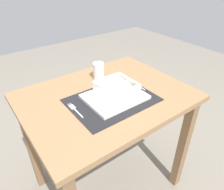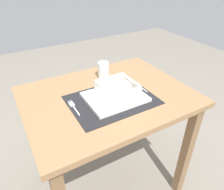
% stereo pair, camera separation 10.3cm
% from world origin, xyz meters
% --- Properties ---
extents(ground_plane, '(6.00, 6.00, 0.00)m').
position_xyz_m(ground_plane, '(0.00, 0.00, 0.00)').
color(ground_plane, gray).
extents(dining_table, '(0.86, 0.66, 0.74)m').
position_xyz_m(dining_table, '(0.00, 0.00, 0.62)').
color(dining_table, '#936D47').
rests_on(dining_table, ground).
extents(placemat, '(0.42, 0.31, 0.00)m').
position_xyz_m(placemat, '(-0.01, -0.06, 0.74)').
color(placemat, black).
rests_on(placemat, dining_table).
extents(serving_plate, '(0.29, 0.23, 0.02)m').
position_xyz_m(serving_plate, '(0.01, -0.06, 0.75)').
color(serving_plate, white).
rests_on(serving_plate, placemat).
extents(porridge_bowl, '(0.17, 0.17, 0.06)m').
position_xyz_m(porridge_bowl, '(0.03, -0.04, 0.78)').
color(porridge_bowl, white).
rests_on(porridge_bowl, serving_plate).
extents(fork, '(0.02, 0.14, 0.00)m').
position_xyz_m(fork, '(-0.20, -0.02, 0.75)').
color(fork, silver).
rests_on(fork, placemat).
extents(spoon, '(0.02, 0.11, 0.01)m').
position_xyz_m(spoon, '(0.19, -0.01, 0.75)').
color(spoon, silver).
rests_on(spoon, placemat).
extents(butter_knife, '(0.01, 0.13, 0.01)m').
position_xyz_m(butter_knife, '(0.16, -0.07, 0.75)').
color(butter_knife, black).
rests_on(butter_knife, placemat).
extents(bread_knife, '(0.01, 0.14, 0.01)m').
position_xyz_m(bread_knife, '(0.13, -0.07, 0.75)').
color(bread_knife, '#59331E').
rests_on(bread_knife, placemat).
extents(drinking_glass, '(0.06, 0.06, 0.10)m').
position_xyz_m(drinking_glass, '(0.07, 0.17, 0.78)').
color(drinking_glass, white).
rests_on(drinking_glass, dining_table).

